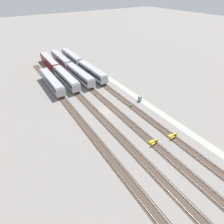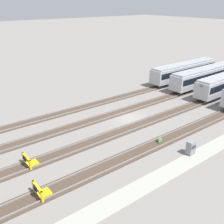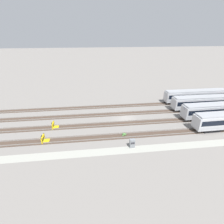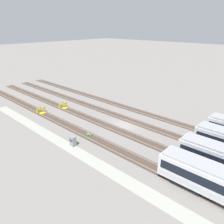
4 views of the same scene
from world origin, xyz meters
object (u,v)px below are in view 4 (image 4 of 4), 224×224
(weed_clump, at_px, (89,134))
(electrical_cabinet, at_px, (73,141))
(bumper_stop_nearest_track, at_px, (42,111))
(bumper_stop_near_inner_track, at_px, (64,106))

(weed_clump, bearing_deg, electrical_cabinet, -79.74)
(bumper_stop_nearest_track, distance_m, bumper_stop_near_inner_track, 5.15)
(bumper_stop_nearest_track, distance_m, electrical_cabinet, 16.37)
(bumper_stop_near_inner_track, height_order, electrical_cabinet, electrical_cabinet)
(bumper_stop_nearest_track, height_order, bumper_stop_near_inner_track, same)
(bumper_stop_nearest_track, xyz_separation_m, bumper_stop_near_inner_track, (0.97, 5.06, 0.00))
(electrical_cabinet, distance_m, weed_clump, 4.01)
(electrical_cabinet, bearing_deg, weed_clump, 100.26)
(bumper_stop_nearest_track, height_order, weed_clump, bumper_stop_nearest_track)
(bumper_stop_nearest_track, relative_size, bumper_stop_near_inner_track, 1.00)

